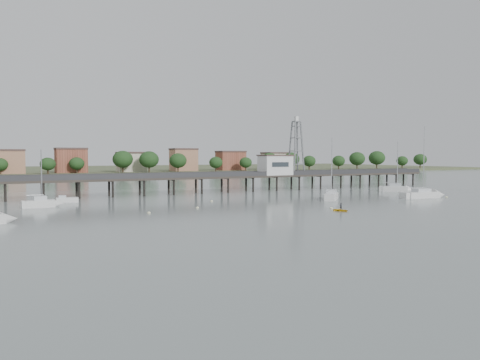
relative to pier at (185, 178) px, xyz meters
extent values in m
plane|color=slate|center=(0.00, -60.00, -3.79)|extent=(500.00, 500.00, 0.00)
cube|color=#2D2823|center=(0.00, 0.00, -0.04)|extent=(150.00, 5.00, 0.50)
cube|color=#333335|center=(0.00, -2.40, 0.76)|extent=(150.00, 0.12, 1.10)
cube|color=#333335|center=(0.00, 2.40, 0.76)|extent=(150.00, 0.12, 1.10)
cylinder|color=black|center=(0.00, -1.90, -1.99)|extent=(0.50, 0.50, 4.40)
cylinder|color=black|center=(0.00, 1.90, -1.99)|extent=(0.50, 0.50, 4.40)
cylinder|color=black|center=(73.00, -1.90, -1.99)|extent=(0.50, 0.50, 4.40)
cylinder|color=black|center=(73.00, 1.90, -1.99)|extent=(0.50, 0.50, 4.40)
cube|color=silver|center=(25.00, 0.00, 2.71)|extent=(8.00, 5.00, 5.00)
cube|color=#4C3833|center=(25.00, 0.00, 5.36)|extent=(8.40, 5.40, 0.30)
cube|color=slate|center=(31.50, 0.00, 14.36)|extent=(1.80, 1.80, 0.30)
cube|color=silver|center=(31.50, 0.00, 15.11)|extent=(0.90, 0.90, 1.20)
cone|color=silver|center=(-38.09, -33.90, -3.32)|extent=(2.84, 2.74, 2.13)
cube|color=silver|center=(-32.91, -15.91, -3.32)|extent=(4.84, 2.21, 1.65)
cone|color=silver|center=(-29.98, -15.67, -3.32)|extent=(2.10, 1.98, 1.83)
cube|color=silver|center=(-32.91, -15.91, -2.14)|extent=(2.20, 1.63, 0.75)
cylinder|color=#A5A8AA|center=(-32.59, -15.89, 1.92)|extent=(0.18, 0.18, 8.83)
cylinder|color=#A5A8AA|center=(-33.70, -15.98, -1.59)|extent=(2.75, 0.34, 0.12)
cube|color=silver|center=(21.93, -27.24, -3.32)|extent=(5.95, 6.06, 1.65)
cone|color=silver|center=(24.58, -24.48, -3.32)|extent=(3.48, 3.48, 2.38)
cube|color=silver|center=(21.93, -27.24, -2.14)|extent=(3.25, 3.28, 0.75)
cylinder|color=#A5A8AA|center=(22.23, -26.93, 3.24)|extent=(0.18, 0.18, 11.46)
cylinder|color=#A5A8AA|center=(21.23, -27.97, -1.59)|extent=(2.56, 2.65, 0.12)
cube|color=silver|center=(41.42, -33.17, -3.32)|extent=(7.89, 3.99, 1.65)
cone|color=silver|center=(46.09, -33.85, -3.32)|extent=(3.53, 3.36, 2.94)
cube|color=silver|center=(41.42, -33.17, -2.14)|extent=(3.66, 2.81, 0.75)
cylinder|color=#A5A8AA|center=(41.94, -33.24, 4.58)|extent=(0.18, 0.18, 14.15)
cylinder|color=#A5A8AA|center=(40.18, -32.99, -1.59)|extent=(4.37, 0.75, 0.12)
cube|color=silver|center=(49.83, -17.50, -3.32)|extent=(5.78, 6.01, 1.65)
cone|color=silver|center=(52.37, -20.26, -3.32)|extent=(3.41, 3.42, 2.34)
cube|color=silver|center=(49.83, -17.50, -2.14)|extent=(3.18, 3.23, 0.75)
cylinder|color=#A5A8AA|center=(50.11, -17.80, 3.14)|extent=(0.18, 0.18, 11.26)
cylinder|color=#A5A8AA|center=(49.16, -16.76, -1.59)|extent=(2.46, 2.66, 0.12)
cube|color=silver|center=(-27.55, -8.74, -3.40)|extent=(4.18, 2.04, 1.12)
cube|color=silver|center=(-28.44, -8.66, -2.73)|extent=(1.47, 1.47, 0.67)
imported|color=yellow|center=(10.52, -44.24, -3.79)|extent=(1.96, 1.18, 2.64)
imported|color=black|center=(10.52, -44.24, -3.79)|extent=(0.41, 1.11, 0.26)
ellipsoid|color=beige|center=(-8.83, -29.60, -3.71)|extent=(0.56, 0.56, 0.39)
ellipsoid|color=beige|center=(30.40, -16.46, -3.71)|extent=(0.56, 0.56, 0.39)
ellipsoid|color=beige|center=(-18.28, -32.75, -3.71)|extent=(0.56, 0.56, 0.39)
ellipsoid|color=beige|center=(46.98, -35.11, -3.71)|extent=(0.56, 0.56, 0.39)
ellipsoid|color=beige|center=(11.22, -40.91, -3.71)|extent=(0.56, 0.56, 0.39)
ellipsoid|color=beige|center=(-1.94, -20.03, -3.71)|extent=(0.56, 0.56, 0.39)
cube|color=#475133|center=(0.00, 185.00, -3.29)|extent=(500.00, 170.00, 1.40)
cube|color=brown|center=(-35.00, 123.00, 1.91)|extent=(13.00, 10.50, 9.00)
cube|color=brown|center=(-10.00, 123.00, 1.91)|extent=(13.00, 10.50, 9.00)
cube|color=brown|center=(18.00, 123.00, 1.91)|extent=(13.00, 10.50, 9.00)
cube|color=brown|center=(45.00, 123.00, 1.91)|extent=(13.00, 10.50, 9.00)
cube|color=brown|center=(72.00, 123.00, 1.91)|extent=(13.00, 10.50, 9.00)
cube|color=brown|center=(100.00, 123.00, 1.91)|extent=(13.00, 10.50, 9.00)
ellipsoid|color=#1E3B18|center=(0.00, 111.00, 2.21)|extent=(8.00, 8.00, 6.80)
ellipsoid|color=#1E3B18|center=(120.00, 111.00, 2.21)|extent=(8.00, 8.00, 6.80)
camera|label=1|loc=(-38.90, -104.44, 5.30)|focal=35.00mm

